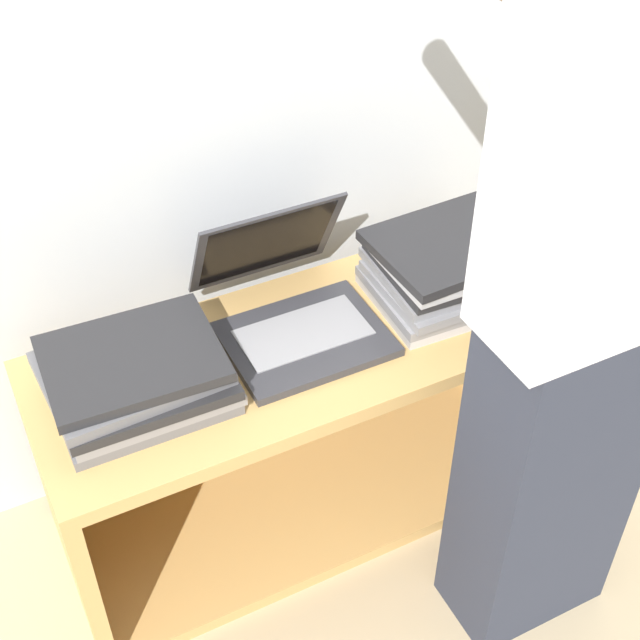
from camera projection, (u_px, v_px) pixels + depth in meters
ground_plane at (351, 569)px, 2.17m from camera, size 12.00×12.00×0.00m
cart at (297, 412)px, 2.19m from camera, size 1.22×0.48×0.55m
laptop_open at (292, 307)px, 1.98m from camera, size 0.35×0.40×0.26m
laptop_stack_left at (138, 377)px, 1.80m from camera, size 0.37×0.30×0.12m
laptop_stack_right at (452, 267)px, 2.04m from camera, size 0.38×0.30×0.17m
person at (589, 297)px, 1.54m from camera, size 0.40×0.54×1.77m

